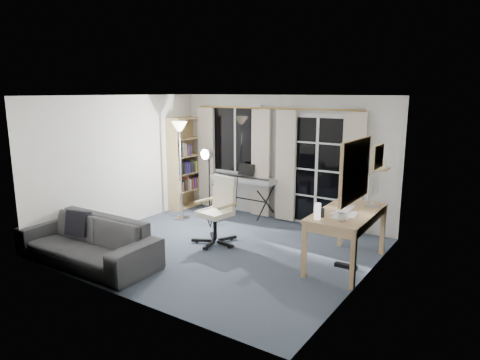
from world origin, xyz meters
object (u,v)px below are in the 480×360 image
object	(u,v)px
mug	(342,216)
monitor	(372,186)
studio_light	(208,163)
office_chair	(220,204)
desk	(347,218)
keyboard_piano	(243,180)
torchiere_lamp	(180,141)
bookshelf	(185,165)
sofa	(86,234)

from	to	relation	value
mug	monitor	bearing A→B (deg)	84.22
studio_light	monitor	xyz separation A→B (m)	(2.97, 0.09, -0.08)
office_chair	mug	size ratio (longest dim) A/B	8.37
desk	mug	bearing A→B (deg)	-79.88
keyboard_piano	office_chair	xyz separation A→B (m)	(0.49, -1.44, -0.10)
torchiere_lamp	mug	world-z (taller)	torchiere_lamp
desk	keyboard_piano	bearing A→B (deg)	153.10
keyboard_piano	office_chair	size ratio (longest dim) A/B	1.23
office_chair	mug	world-z (taller)	office_chair
bookshelf	torchiere_lamp	bearing A→B (deg)	-53.92
bookshelf	mug	world-z (taller)	bookshelf
office_chair	studio_light	bearing A→B (deg)	148.58
desk	office_chair	bearing A→B (deg)	-175.51
office_chair	monitor	world-z (taller)	monitor
studio_light	office_chair	xyz separation A→B (m)	(0.69, -0.56, -0.54)
studio_light	office_chair	distance (m)	1.04
monitor	mug	bearing A→B (deg)	-96.98
keyboard_piano	desk	size ratio (longest dim) A/B	0.90
bookshelf	keyboard_piano	distance (m)	1.45
studio_light	desk	bearing A→B (deg)	-0.80
monitor	bookshelf	bearing A→B (deg)	169.30
sofa	office_chair	bearing A→B (deg)	57.48
sofa	torchiere_lamp	bearing A→B (deg)	96.00
office_chair	bookshelf	bearing A→B (deg)	152.50
studio_light	torchiere_lamp	bearing A→B (deg)	-178.50
mug	sofa	world-z (taller)	mug
office_chair	sofa	distance (m)	2.12
torchiere_lamp	office_chair	bearing A→B (deg)	-24.09
torchiere_lamp	keyboard_piano	distance (m)	1.45
torchiere_lamp	desk	bearing A→B (deg)	-6.89
monitor	mug	size ratio (longest dim) A/B	4.40
bookshelf	mug	bearing A→B (deg)	-21.40
bookshelf	monitor	xyz separation A→B (m)	(4.20, -0.70, 0.19)
monitor	sofa	distance (m)	4.22
studio_light	sofa	bearing A→B (deg)	-92.98
torchiere_lamp	mug	size ratio (longest dim) A/B	14.44
desk	monitor	size ratio (longest dim) A/B	2.62
office_chair	monitor	bearing A→B (deg)	23.84
keyboard_piano	desk	distance (m)	2.85
bookshelf	torchiere_lamp	world-z (taller)	bookshelf
studio_light	office_chair	bearing A→B (deg)	-32.60
keyboard_piano	studio_light	bearing A→B (deg)	-102.43
keyboard_piano	desk	xyz separation A→B (m)	(2.57, -1.24, -0.04)
bookshelf	office_chair	distance (m)	2.37
bookshelf	torchiere_lamp	xyz separation A→B (m)	(0.52, -0.73, 0.62)
desk	mug	xyz separation A→B (m)	(0.10, -0.50, 0.17)
torchiere_lamp	mug	bearing A→B (deg)	-14.41
keyboard_piano	mug	world-z (taller)	keyboard_piano
bookshelf	desk	size ratio (longest dim) A/B	1.28
bookshelf	sofa	world-z (taller)	bookshelf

